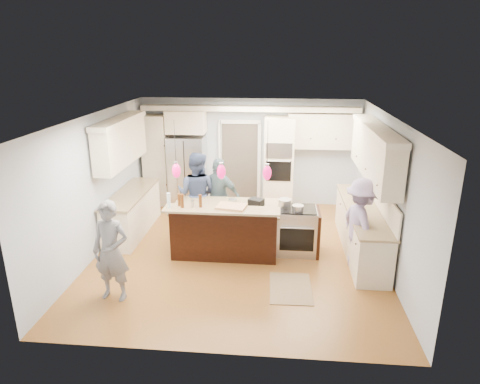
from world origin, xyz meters
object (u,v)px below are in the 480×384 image
object	(u,v)px
kitchen_island	(226,228)
refrigerator	(188,171)
island_range	(298,230)
person_bar_end	(111,251)
person_far_left	(197,194)

from	to	relation	value
kitchen_island	refrigerator	bearing A→B (deg)	116.89
island_range	person_bar_end	xyz separation A→B (m)	(-2.99, -1.95, 0.37)
person_bar_end	person_far_left	world-z (taller)	person_far_left
refrigerator	island_range	bearing A→B (deg)	-42.59
kitchen_island	person_far_left	distance (m)	1.14
kitchen_island	person_far_left	size ratio (longest dim) A/B	1.16
island_range	person_far_left	bearing A→B (deg)	161.78
person_bar_end	kitchen_island	bearing A→B (deg)	56.66
island_range	person_bar_end	world-z (taller)	person_bar_end
person_bar_end	island_range	bearing A→B (deg)	39.98
refrigerator	island_range	size ratio (longest dim) A/B	1.96
kitchen_island	person_far_left	bearing A→B (deg)	132.93
refrigerator	island_range	xyz separation A→B (m)	(2.71, -2.49, -0.44)
kitchen_island	person_bar_end	bearing A→B (deg)	-130.26
refrigerator	person_bar_end	xyz separation A→B (m)	(-0.28, -4.44, -0.08)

